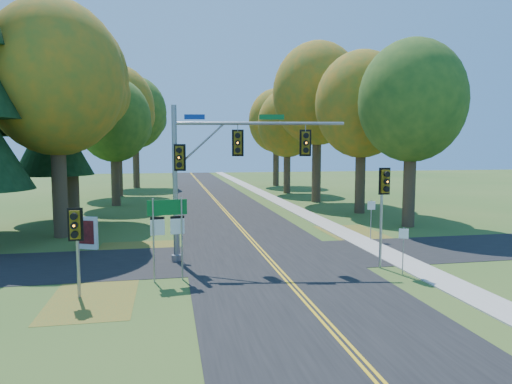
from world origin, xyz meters
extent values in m
plane|color=#2E531D|center=(0.00, 0.00, 0.00)|extent=(160.00, 160.00, 0.00)
cube|color=black|center=(0.00, 0.00, 0.01)|extent=(8.00, 160.00, 0.02)
cube|color=black|center=(0.00, 2.00, 0.01)|extent=(60.00, 6.00, 0.02)
cube|color=gold|center=(-0.10, 0.00, 0.03)|extent=(0.10, 160.00, 0.01)
cube|color=gold|center=(0.10, 0.00, 0.03)|extent=(0.10, 160.00, 0.01)
cube|color=#9E998E|center=(6.20, 0.00, 0.03)|extent=(1.60, 160.00, 0.06)
cube|color=brown|center=(-6.50, 4.00, 0.01)|extent=(4.00, 6.00, 0.00)
cube|color=brown|center=(6.80, 6.00, 0.01)|extent=(3.50, 8.00, 0.00)
cube|color=brown|center=(-7.50, -3.00, 0.01)|extent=(3.00, 5.00, 0.00)
cylinder|color=#38281C|center=(-11.20, 9.30, 3.38)|extent=(0.86, 0.86, 6.75)
ellipsoid|color=#AE6917|center=(-11.20, 9.30, 9.55)|extent=(8.00, 8.00, 9.20)
sphere|color=#AE6917|center=(-9.60, 10.50, 8.75)|extent=(4.80, 4.80, 4.80)
sphere|color=#AE6917|center=(-12.60, 8.50, 10.35)|extent=(4.40, 4.40, 4.40)
cylinder|color=#38281C|center=(11.50, 8.70, 3.04)|extent=(0.83, 0.83, 6.08)
ellipsoid|color=#4A6720|center=(11.50, 8.70, 8.60)|extent=(7.20, 7.20, 8.28)
sphere|color=#4A6720|center=(12.94, 9.78, 7.88)|extent=(4.32, 4.32, 4.32)
sphere|color=#4A6720|center=(10.24, 7.98, 9.32)|extent=(3.96, 3.96, 3.96)
cylinder|color=#38281C|center=(-11.80, 16.20, 3.71)|extent=(0.89, 0.89, 7.42)
ellipsoid|color=#AE6917|center=(-11.80, 16.20, 10.43)|extent=(8.60, 8.60, 9.89)
sphere|color=#AE6917|center=(-10.08, 17.49, 9.57)|extent=(5.16, 5.16, 5.16)
sphere|color=#AE6917|center=(-13.30, 15.34, 11.29)|extent=(4.73, 4.73, 4.73)
cylinder|color=#38281C|center=(10.90, 15.50, 3.15)|extent=(0.84, 0.84, 6.30)
ellipsoid|color=#AE6917|center=(10.90, 15.50, 8.96)|extent=(7.60, 7.60, 8.74)
sphere|color=#AE6917|center=(12.42, 16.64, 8.20)|extent=(4.56, 4.56, 4.56)
sphere|color=#AE6917|center=(9.57, 14.74, 9.72)|extent=(4.18, 4.18, 4.18)
cylinder|color=#38281C|center=(-9.60, 24.40, 2.81)|extent=(0.81, 0.81, 5.62)
ellipsoid|color=#4A6720|center=(-9.60, 24.40, 8.00)|extent=(6.80, 6.80, 7.82)
sphere|color=#4A6720|center=(-8.24, 25.42, 7.33)|extent=(4.08, 4.08, 4.08)
sphere|color=#4A6720|center=(-10.79, 23.72, 8.69)|extent=(3.74, 3.74, 3.74)
cylinder|color=#38281C|center=(9.80, 23.60, 3.83)|extent=(0.90, 0.90, 7.65)
ellipsoid|color=#AE6917|center=(9.80, 23.60, 10.73)|extent=(8.80, 8.80, 10.12)
sphere|color=#AE6917|center=(11.56, 24.92, 9.85)|extent=(5.28, 5.28, 5.28)
sphere|color=#AE6917|center=(8.26, 22.72, 11.61)|extent=(4.84, 4.84, 4.84)
cylinder|color=#38281C|center=(-10.20, 33.10, 3.49)|extent=(0.87, 0.87, 6.98)
ellipsoid|color=#AE6917|center=(-10.20, 33.10, 9.85)|extent=(8.20, 8.20, 9.43)
sphere|color=#AE6917|center=(-8.56, 34.33, 9.03)|extent=(4.92, 4.92, 4.92)
sphere|color=#AE6917|center=(-11.63, 32.28, 10.67)|extent=(4.51, 4.51, 4.51)
cylinder|color=#38281C|center=(9.20, 32.80, 2.93)|extent=(0.82, 0.82, 5.85)
ellipsoid|color=#AE6917|center=(9.20, 32.80, 8.30)|extent=(7.00, 7.00, 8.05)
sphere|color=#AE6917|center=(10.60, 33.85, 7.60)|extent=(4.20, 4.20, 4.20)
sphere|color=#AE6917|center=(7.97, 32.10, 9.00)|extent=(3.85, 3.85, 3.85)
cylinder|color=#38281C|center=(-9.00, 44.00, 3.60)|extent=(0.88, 0.88, 7.20)
ellipsoid|color=#4A6720|center=(-9.00, 44.00, 10.14)|extent=(8.40, 8.40, 9.66)
sphere|color=#4A6720|center=(-7.32, 45.26, 9.30)|extent=(5.04, 5.04, 5.04)
sphere|color=#4A6720|center=(-10.47, 43.16, 10.98)|extent=(4.62, 4.62, 4.62)
cylinder|color=#38281C|center=(10.40, 43.50, 3.26)|extent=(0.85, 0.85, 6.53)
ellipsoid|color=#AE6917|center=(10.40, 43.50, 9.26)|extent=(7.80, 7.80, 8.97)
sphere|color=#AE6917|center=(11.96, 44.67, 8.47)|extent=(4.68, 4.68, 4.68)
sphere|color=#AE6917|center=(9.04, 42.72, 10.04)|extent=(4.29, 4.29, 4.29)
cylinder|color=#38281C|center=(-13.00, 16.00, 1.71)|extent=(0.50, 0.50, 3.42)
cone|color=black|center=(-13.00, 16.00, 6.15)|extent=(5.60, 5.60, 5.45)
cone|color=black|center=(-13.00, 16.00, 10.04)|extent=(4.57, 4.57, 5.45)
cone|color=black|center=(-13.00, 16.00, 13.94)|extent=(3.55, 3.55, 5.45)
cylinder|color=gray|center=(-4.43, 1.86, 3.71)|extent=(0.23, 0.23, 7.41)
cylinder|color=gray|center=(-4.43, 1.86, 0.16)|extent=(0.47, 0.47, 0.32)
cylinder|color=gray|center=(-0.51, 1.20, 6.57)|extent=(7.85, 1.48, 0.15)
cylinder|color=gray|center=(-3.28, 1.67, 5.51)|extent=(2.38, 0.50, 2.19)
cylinder|color=gray|center=(-1.50, 1.37, 6.38)|extent=(0.04, 0.04, 0.38)
cube|color=#72590C|center=(-1.50, 1.37, 5.66)|extent=(0.41, 0.37, 1.06)
cube|color=black|center=(-1.50, 1.37, 5.66)|extent=(0.55, 0.12, 1.25)
sphere|color=orange|center=(-1.54, 1.13, 5.66)|extent=(0.19, 0.19, 0.19)
cylinder|color=black|center=(-1.54, 1.13, 5.99)|extent=(0.28, 0.21, 0.25)
cylinder|color=black|center=(-1.54, 1.13, 5.66)|extent=(0.28, 0.21, 0.25)
cylinder|color=black|center=(-1.54, 1.13, 5.32)|extent=(0.28, 0.21, 0.25)
cylinder|color=gray|center=(1.63, 0.83, 6.38)|extent=(0.04, 0.04, 0.38)
cube|color=#72590C|center=(1.63, 0.83, 5.66)|extent=(0.41, 0.37, 1.06)
cube|color=black|center=(1.63, 0.83, 5.66)|extent=(0.55, 0.12, 1.25)
sphere|color=orange|center=(1.59, 0.59, 5.66)|extent=(0.19, 0.19, 0.19)
cylinder|color=black|center=(1.59, 0.59, 5.99)|extent=(0.28, 0.21, 0.25)
cylinder|color=black|center=(1.59, 0.59, 5.66)|extent=(0.28, 0.21, 0.25)
cylinder|color=black|center=(1.59, 0.59, 5.32)|extent=(0.28, 0.21, 0.25)
cube|color=#72590C|center=(-4.19, 1.66, 4.98)|extent=(0.41, 0.37, 1.06)
cube|color=black|center=(-4.19, 1.66, 4.98)|extent=(0.55, 0.12, 1.25)
sphere|color=orange|center=(-4.23, 1.42, 4.98)|extent=(0.19, 0.19, 0.19)
cylinder|color=black|center=(-4.23, 1.42, 5.32)|extent=(0.28, 0.21, 0.25)
cylinder|color=black|center=(-4.23, 1.42, 4.98)|extent=(0.28, 0.21, 0.25)
cylinder|color=black|center=(-4.23, 1.42, 4.64)|extent=(0.28, 0.21, 0.25)
cube|color=navy|center=(-3.49, 1.70, 6.86)|extent=(0.95, 0.20, 0.23)
cube|color=#0C5926|center=(0.06, 1.10, 6.86)|extent=(1.16, 0.24, 0.23)
cylinder|color=#999BA1|center=(4.64, -1.06, 2.23)|extent=(0.12, 0.12, 4.47)
cube|color=#72590C|center=(4.63, -1.29, 3.96)|extent=(0.35, 0.31, 1.02)
cube|color=black|center=(4.63, -1.29, 3.96)|extent=(0.53, 0.04, 1.20)
sphere|color=orange|center=(4.63, -1.52, 3.96)|extent=(0.18, 0.18, 0.18)
cylinder|color=black|center=(4.63, -1.52, 4.29)|extent=(0.25, 0.17, 0.24)
cylinder|color=black|center=(4.63, -1.52, 3.96)|extent=(0.25, 0.17, 0.24)
cylinder|color=black|center=(4.63, -1.52, 3.64)|extent=(0.25, 0.17, 0.24)
cylinder|color=gray|center=(-8.00, -2.81, 1.62)|extent=(0.12, 0.12, 3.23)
cube|color=#72590C|center=(-8.00, -3.03, 2.73)|extent=(0.34, 0.30, 1.01)
cube|color=black|center=(-8.00, -3.03, 2.73)|extent=(0.53, 0.03, 1.19)
sphere|color=orange|center=(-8.00, -3.26, 2.73)|extent=(0.18, 0.18, 0.18)
cylinder|color=black|center=(-8.00, -3.26, 3.05)|extent=(0.24, 0.16, 0.24)
cylinder|color=black|center=(-8.00, -3.26, 2.73)|extent=(0.24, 0.16, 0.24)
cylinder|color=black|center=(-8.00, -3.26, 2.40)|extent=(0.24, 0.16, 0.24)
cylinder|color=gray|center=(-5.37, -1.40, 1.71)|extent=(0.07, 0.07, 3.43)
cylinder|color=gray|center=(-4.23, -1.25, 1.71)|extent=(0.07, 0.07, 3.43)
cube|color=#0D5C21|center=(-4.80, -1.29, 3.03)|extent=(1.59, 0.26, 0.63)
cube|color=silver|center=(-4.80, -1.29, 3.03)|extent=(1.36, 0.19, 0.09)
cube|color=silver|center=(-5.20, -1.34, 2.23)|extent=(0.57, 0.12, 0.63)
cube|color=black|center=(-5.20, -1.34, 2.61)|extent=(0.57, 0.08, 0.11)
cube|color=silver|center=(-4.41, -1.24, 2.23)|extent=(0.57, 0.12, 0.63)
cube|color=black|center=(-4.41, -1.24, 2.61)|extent=(0.57, 0.08, 0.11)
cube|color=silver|center=(-9.10, 5.53, 0.88)|extent=(1.22, 0.69, 1.76)
cube|color=maroon|center=(-9.14, 5.44, 0.93)|extent=(0.89, 0.43, 1.27)
cube|color=silver|center=(-9.54, 5.73, 0.15)|extent=(0.10, 0.10, 0.29)
cube|color=silver|center=(-8.66, 5.32, 0.15)|extent=(0.10, 0.10, 0.29)
cylinder|color=gray|center=(6.90, 4.78, 1.20)|extent=(0.05, 0.05, 2.40)
cube|color=silver|center=(6.90, 4.76, 2.07)|extent=(0.46, 0.09, 0.49)
cylinder|color=gray|center=(5.09, -2.26, 1.03)|extent=(0.05, 0.05, 2.07)
cube|color=white|center=(5.09, -2.28, 1.78)|extent=(0.37, 0.19, 0.42)
cylinder|color=gray|center=(-4.28, 2.10, 1.07)|extent=(0.05, 0.05, 2.14)
cube|color=silver|center=(-4.28, 2.08, 1.84)|extent=(0.39, 0.18, 0.44)
camera|label=1|loc=(-4.73, -19.90, 5.44)|focal=32.00mm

